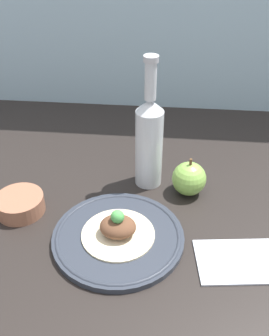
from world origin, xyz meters
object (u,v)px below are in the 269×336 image
cider_bottle (149,139)px  dipping_bowl (20,204)px  apple (189,179)px  plate (118,237)px  plated_food (118,229)px

cider_bottle → dipping_bowl: 30.41cm
apple → plate: bearing=-130.5°
plated_food → cider_bottle: bearing=76.6°
plated_food → cider_bottle: (4.52, 18.96, 8.56)cm
cider_bottle → dipping_bowl: size_ratio=2.99×
plate → cider_bottle: 22.24cm
cider_bottle → plated_food: bearing=-103.4°
cider_bottle → apple: (9.11, -3.02, -7.72)cm
plate → dipping_bowl: bearing=163.6°
apple → plated_food: bearing=-130.5°
plate → plated_food: 2.16cm
plated_food → dipping_bowl: size_ratio=1.41×
apple → dipping_bowl: 36.38cm
cider_bottle → dipping_bowl: cider_bottle is taller
plate → plated_food: plated_food is taller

